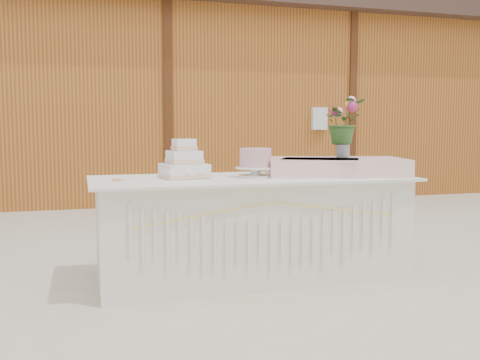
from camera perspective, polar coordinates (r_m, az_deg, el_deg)
name	(u,v)px	position (r m, az deg, el deg)	size (l,w,h in m)	color
ground	(251,276)	(4.20, 1.19, -10.21)	(80.00, 80.00, 0.00)	beige
barn	(150,99)	(9.94, -9.57, 8.50)	(12.60, 4.60, 3.30)	#AF6324
cake_table	(251,227)	(4.11, 1.22, -5.01)	(2.40, 1.00, 0.77)	white
wedding_cake	(184,165)	(3.99, -5.97, 1.63)	(0.36, 0.36, 0.29)	white
pink_cake_stand	(255,161)	(4.04, 1.66, 2.04)	(0.30, 0.30, 0.22)	white
satin_runner	(335,167)	(4.30, 10.09, 1.42)	(1.06, 0.62, 0.13)	#FFD3CD
flower_vase	(343,148)	(4.40, 10.90, 3.38)	(0.11, 0.11, 0.16)	#A2A2A6
bouquet	(343,115)	(4.39, 10.96, 6.78)	(0.33, 0.29, 0.37)	#335D25
loose_flowers	(113,179)	(3.94, -13.34, 0.13)	(0.13, 0.31, 0.02)	pink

